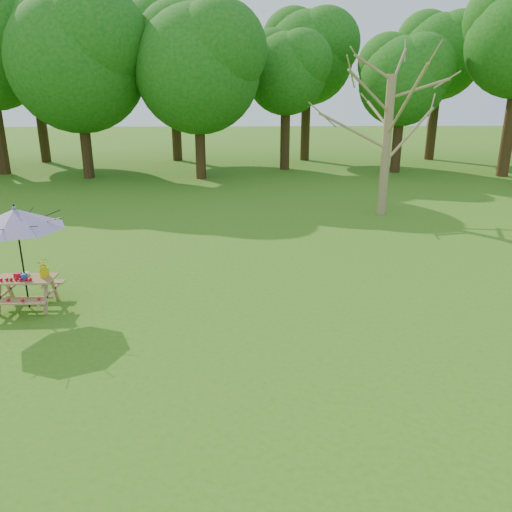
{
  "coord_description": "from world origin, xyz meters",
  "views": [
    {
      "loc": [
        -0.21,
        -6.02,
        4.42
      ],
      "look_at": [
        0.15,
        3.94,
        1.1
      ],
      "focal_mm": 35.0,
      "sensor_mm": 36.0,
      "label": 1
    }
  ],
  "objects_px": {
    "bare_tree": "(397,9)",
    "flower_bucket": "(44,267)",
    "picnic_table": "(27,293)",
    "patio_umbrella": "(16,219)"
  },
  "relations": [
    {
      "from": "picnic_table",
      "to": "flower_bucket",
      "type": "distance_m",
      "value": 0.69
    },
    {
      "from": "picnic_table",
      "to": "flower_bucket",
      "type": "relative_size",
      "value": 3.19
    },
    {
      "from": "flower_bucket",
      "to": "bare_tree",
      "type": "bearing_deg",
      "value": 40.4
    },
    {
      "from": "bare_tree",
      "to": "flower_bucket",
      "type": "height_order",
      "value": "bare_tree"
    },
    {
      "from": "bare_tree",
      "to": "flower_bucket",
      "type": "bearing_deg",
      "value": -139.6
    },
    {
      "from": "bare_tree",
      "to": "patio_umbrella",
      "type": "xyz_separation_m",
      "value": [
        -9.85,
        -8.13,
        -5.02
      ]
    },
    {
      "from": "picnic_table",
      "to": "patio_umbrella",
      "type": "relative_size",
      "value": 0.59
    },
    {
      "from": "flower_bucket",
      "to": "picnic_table",
      "type": "bearing_deg",
      "value": -168.42
    },
    {
      "from": "bare_tree",
      "to": "flower_bucket",
      "type": "relative_size",
      "value": 27.75
    },
    {
      "from": "picnic_table",
      "to": "flower_bucket",
      "type": "bearing_deg",
      "value": 11.58
    }
  ]
}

